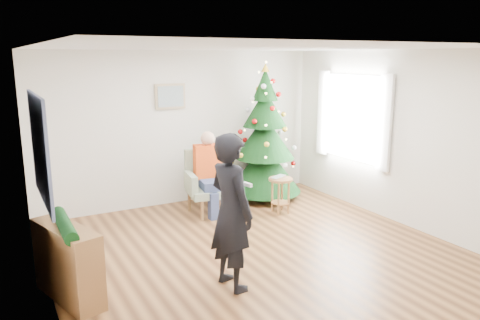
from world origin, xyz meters
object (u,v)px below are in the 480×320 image
armchair (211,190)px  standing_man (231,212)px  stool (280,195)px  console (68,263)px  christmas_tree (265,139)px

armchair → standing_man: bearing=-100.4°
armchair → standing_man: standing_man is taller
stool → console: console is taller
stool → standing_man: bearing=-135.4°
armchair → console: armchair is taller
armchair → standing_man: 2.63m
stool → console: (-3.47, -1.26, 0.10)m
christmas_tree → standing_man: 3.40m
stool → console: size_ratio=0.58×
standing_man → console: (-1.62, 0.57, -0.46)m
stool → christmas_tree: bearing=75.7°
console → stool: bearing=2.6°
christmas_tree → stool: bearing=-104.3°
stool → armchair: armchair is taller
christmas_tree → console: bearing=-150.1°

